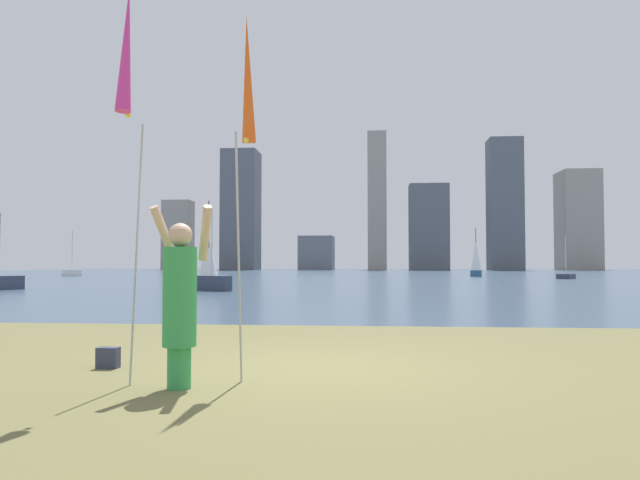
# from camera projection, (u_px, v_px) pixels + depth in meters

# --- Properties ---
(ground) EXTENTS (120.00, 138.00, 0.12)m
(ground) POSITION_uv_depth(u_px,v_px,m) (366.00, 277.00, 58.03)
(ground) COLOR brown
(person) EXTENTS (0.69, 0.51, 1.87)m
(person) POSITION_uv_depth(u_px,v_px,m) (180.00, 297.00, 6.10)
(person) COLOR green
(person) RESTS_ON ground
(kite_flag_left) EXTENTS (0.16, 0.62, 4.17)m
(kite_flag_left) POSITION_uv_depth(u_px,v_px,m) (127.00, 57.00, 6.15)
(kite_flag_left) COLOR #B2B2B7
(kite_flag_left) RESTS_ON ground
(kite_flag_right) EXTENTS (0.16, 0.76, 4.05)m
(kite_flag_right) POSITION_uv_depth(u_px,v_px,m) (247.00, 87.00, 6.76)
(kite_flag_right) COLOR #B2B2B7
(kite_flag_right) RESTS_ON ground
(bag) EXTENTS (0.25, 0.15, 0.25)m
(bag) POSITION_uv_depth(u_px,v_px,m) (108.00, 358.00, 7.23)
(bag) COLOR #33384C
(bag) RESTS_ON ground
(sailboat_2) EXTENTS (1.95, 1.57, 4.45)m
(sailboat_2) POSITION_uv_depth(u_px,v_px,m) (72.00, 272.00, 57.93)
(sailboat_2) COLOR white
(sailboat_2) RESTS_ON ground
(sailboat_4) EXTENTS (1.84, 2.05, 3.49)m
(sailboat_4) POSITION_uv_depth(u_px,v_px,m) (566.00, 276.00, 47.72)
(sailboat_4) COLOR #333D51
(sailboat_4) RESTS_ON ground
(sailboat_5) EXTENTS (1.46, 2.32, 4.87)m
(sailboat_5) POSITION_uv_depth(u_px,v_px,m) (208.00, 259.00, 34.67)
(sailboat_5) COLOR #333D51
(sailboat_5) RESTS_ON ground
(sailboat_6) EXTENTS (1.37, 2.18, 4.56)m
(sailboat_6) POSITION_uv_depth(u_px,v_px,m) (476.00, 262.00, 55.94)
(sailboat_6) COLOR #2D6084
(sailboat_6) RESTS_ON ground
(sailboat_8) EXTENTS (1.97, 1.24, 3.72)m
(sailboat_8) POSITION_uv_depth(u_px,v_px,m) (211.00, 283.00, 27.05)
(sailboat_8) COLOR #333D51
(sailboat_8) RESTS_ON ground
(skyline_tower_0) EXTENTS (5.22, 4.00, 12.97)m
(skyline_tower_0) POSITION_uv_depth(u_px,v_px,m) (178.00, 235.00, 112.36)
(skyline_tower_0) COLOR gray
(skyline_tower_0) RESTS_ON ground
(skyline_tower_1) EXTENTS (6.23, 6.68, 21.52)m
(skyline_tower_1) POSITION_uv_depth(u_px,v_px,m) (241.00, 210.00, 108.20)
(skyline_tower_1) COLOR #565B66
(skyline_tower_1) RESTS_ON ground
(skyline_tower_2) EXTENTS (6.13, 7.39, 6.08)m
(skyline_tower_2) POSITION_uv_depth(u_px,v_px,m) (317.00, 253.00, 109.04)
(skyline_tower_2) COLOR slate
(skyline_tower_2) RESTS_ON ground
(skyline_tower_3) EXTENTS (3.32, 4.09, 24.62)m
(skyline_tower_3) POSITION_uv_depth(u_px,v_px,m) (377.00, 201.00, 106.96)
(skyline_tower_3) COLOR gray
(skyline_tower_3) RESTS_ON ground
(skyline_tower_4) EXTENTS (6.76, 5.03, 15.04)m
(skyline_tower_4) POSITION_uv_depth(u_px,v_px,m) (429.00, 227.00, 105.10)
(skyline_tower_4) COLOR #565B66
(skyline_tower_4) RESTS_ON ground
(skyline_tower_5) EXTENTS (5.60, 4.92, 22.87)m
(skyline_tower_5) POSITION_uv_depth(u_px,v_px,m) (505.00, 204.00, 103.92)
(skyline_tower_5) COLOR #565B66
(skyline_tower_5) RESTS_ON ground
(skyline_tower_6) EXTENTS (6.32, 7.17, 17.56)m
(skyline_tower_6) POSITION_uv_depth(u_px,v_px,m) (578.00, 221.00, 106.14)
(skyline_tower_6) COLOR gray
(skyline_tower_6) RESTS_ON ground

